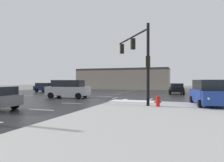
{
  "coord_description": "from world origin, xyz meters",
  "views": [
    {
      "loc": [
        8.83,
        -21.25,
        1.98
      ],
      "look_at": [
        -1.39,
        9.17,
        1.93
      ],
      "focal_mm": 32.12,
      "sensor_mm": 36.0,
      "label": 1
    }
  ],
  "objects_px": {
    "traffic_signal_mast": "(138,53)",
    "sedan_black": "(176,88)",
    "suv_blue": "(209,92)",
    "suv_silver": "(68,88)",
    "sedan_navy": "(47,87)",
    "fire_hydrant": "(158,101)"
  },
  "relations": [
    {
      "from": "traffic_signal_mast",
      "to": "sedan_black",
      "type": "xyz_separation_m",
      "value": [
        2.81,
        14.64,
        -3.39
      ]
    },
    {
      "from": "suv_blue",
      "to": "suv_silver",
      "type": "distance_m",
      "value": 14.51
    },
    {
      "from": "sedan_navy",
      "to": "suv_blue",
      "type": "relative_size",
      "value": 0.92
    },
    {
      "from": "suv_silver",
      "to": "sedan_black",
      "type": "bearing_deg",
      "value": 37.31
    },
    {
      "from": "suv_blue",
      "to": "suv_silver",
      "type": "xyz_separation_m",
      "value": [
        -14.12,
        3.35,
        0.0
      ]
    },
    {
      "from": "fire_hydrant",
      "to": "suv_blue",
      "type": "distance_m",
      "value": 4.19
    },
    {
      "from": "suv_blue",
      "to": "traffic_signal_mast",
      "type": "bearing_deg",
      "value": -92.71
    },
    {
      "from": "traffic_signal_mast",
      "to": "suv_blue",
      "type": "relative_size",
      "value": 1.22
    },
    {
      "from": "traffic_signal_mast",
      "to": "suv_silver",
      "type": "distance_m",
      "value": 10.03
    },
    {
      "from": "sedan_navy",
      "to": "suv_silver",
      "type": "height_order",
      "value": "suv_silver"
    },
    {
      "from": "fire_hydrant",
      "to": "sedan_black",
      "type": "height_order",
      "value": "sedan_black"
    },
    {
      "from": "sedan_navy",
      "to": "sedan_black",
      "type": "bearing_deg",
      "value": 3.72
    },
    {
      "from": "traffic_signal_mast",
      "to": "sedan_navy",
      "type": "bearing_deg",
      "value": 19.94
    },
    {
      "from": "suv_blue",
      "to": "sedan_navy",
      "type": "bearing_deg",
      "value": -124.15
    },
    {
      "from": "suv_blue",
      "to": "suv_silver",
      "type": "bearing_deg",
      "value": -109.99
    },
    {
      "from": "sedan_navy",
      "to": "suv_silver",
      "type": "xyz_separation_m",
      "value": [
        9.63,
        -9.02,
        0.24
      ]
    },
    {
      "from": "suv_blue",
      "to": "sedan_black",
      "type": "bearing_deg",
      "value": -176.56
    },
    {
      "from": "sedan_navy",
      "to": "suv_silver",
      "type": "relative_size",
      "value": 0.92
    },
    {
      "from": "traffic_signal_mast",
      "to": "suv_silver",
      "type": "xyz_separation_m",
      "value": [
        -8.77,
        3.72,
        -3.16
      ]
    },
    {
      "from": "suv_silver",
      "to": "suv_blue",
      "type": "bearing_deg",
      "value": -19.37
    },
    {
      "from": "fire_hydrant",
      "to": "sedan_black",
      "type": "distance_m",
      "value": 16.43
    },
    {
      "from": "traffic_signal_mast",
      "to": "fire_hydrant",
      "type": "bearing_deg",
      "value": -169.99
    }
  ]
}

